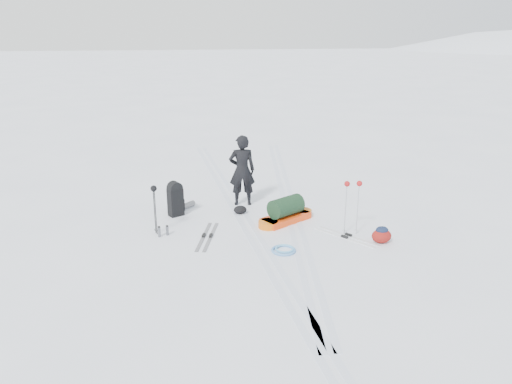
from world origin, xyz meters
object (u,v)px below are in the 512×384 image
pulk_sled (286,212)px  ski_poles_black (154,194)px  skier (242,170)px  expedition_rucksack (177,199)px

pulk_sled → ski_poles_black: bearing=152.9°
skier → pulk_sled: skier is taller
pulk_sled → ski_poles_black: ski_poles_black is taller
skier → ski_poles_black: 2.88m
pulk_sled → expedition_rucksack: bearing=128.9°
skier → pulk_sled: 1.87m
expedition_rucksack → ski_poles_black: bearing=-140.7°
skier → pulk_sled: size_ratio=1.15×
skier → ski_poles_black: (-2.32, -1.71, 0.01)m
ski_poles_black → pulk_sled: bearing=16.9°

